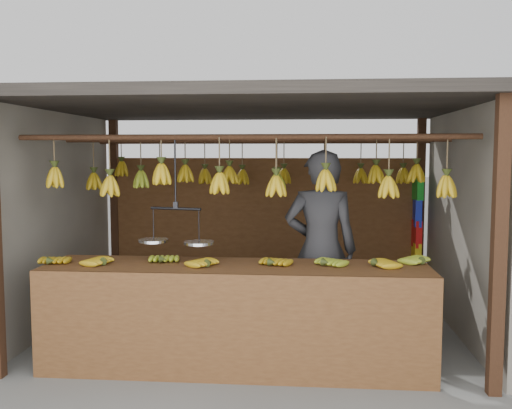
{
  "coord_description": "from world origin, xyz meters",
  "views": [
    {
      "loc": [
        0.54,
        -5.9,
        1.86
      ],
      "look_at": [
        0.0,
        0.3,
        1.3
      ],
      "focal_mm": 40.0,
      "sensor_mm": 36.0,
      "label": 1
    }
  ],
  "objects": [
    {
      "name": "stall",
      "position": [
        0.0,
        0.33,
        1.97
      ],
      "size": [
        4.3,
        3.3,
        2.4
      ],
      "color": "black",
      "rests_on": "ground"
    },
    {
      "name": "counter",
      "position": [
        -0.05,
        -1.23,
        0.7
      ],
      "size": [
        3.44,
        0.76,
        0.96
      ],
      "color": "#563319",
      "rests_on": "ground"
    },
    {
      "name": "bag_bundles",
      "position": [
        1.94,
        1.35,
        1.0
      ],
      "size": [
        0.08,
        0.26,
        1.22
      ],
      "color": "#199926",
      "rests_on": "ground"
    },
    {
      "name": "hanging_bananas",
      "position": [
        0.01,
        -0.0,
        1.61
      ],
      "size": [
        3.62,
        2.23,
        0.4
      ],
      "color": "#AF8812",
      "rests_on": "ground"
    },
    {
      "name": "balance_scale",
      "position": [
        -0.6,
        -1.0,
        1.13
      ],
      "size": [
        0.69,
        0.35,
        0.93
      ],
      "color": "black",
      "rests_on": "ground"
    },
    {
      "name": "ground",
      "position": [
        0.0,
        0.0,
        0.0
      ],
      "size": [
        80.0,
        80.0,
        0.0
      ],
      "primitive_type": "plane",
      "color": "#5B5B57"
    },
    {
      "name": "vendor",
      "position": [
        0.69,
        -0.52,
        0.95
      ],
      "size": [
        0.7,
        0.46,
        1.89
      ],
      "primitive_type": "imported",
      "rotation": [
        0.0,
        0.0,
        3.13
      ],
      "color": "#262628",
      "rests_on": "ground"
    }
  ]
}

